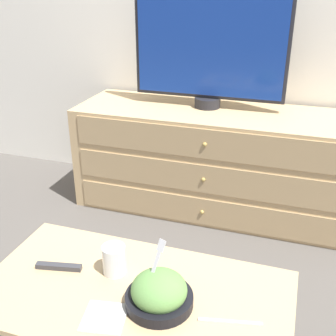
# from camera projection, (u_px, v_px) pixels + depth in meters

# --- Properties ---
(ground_plane) EXTENTS (12.00, 12.00, 0.00)m
(ground_plane) POSITION_uv_depth(u_px,v_px,m) (221.00, 185.00, 3.04)
(ground_plane) COLOR #56514C
(dresser) EXTENTS (1.70, 0.57, 0.64)m
(dresser) POSITION_uv_depth(u_px,v_px,m) (214.00, 160.00, 2.64)
(dresser) COLOR tan
(dresser) RESTS_ON ground_plane
(tv) EXTENTS (0.91, 0.16, 0.64)m
(tv) POSITION_uv_depth(u_px,v_px,m) (210.00, 51.00, 2.44)
(tv) COLOR #232328
(tv) RESTS_ON dresser
(coffee_table) EXTENTS (0.99, 0.53, 0.47)m
(coffee_table) POSITION_uv_depth(u_px,v_px,m) (134.00, 309.00, 1.36)
(coffee_table) COLOR tan
(coffee_table) RESTS_ON ground_plane
(takeout_bowl) EXTENTS (0.21, 0.21, 0.20)m
(takeout_bowl) POSITION_uv_depth(u_px,v_px,m) (159.00, 293.00, 1.26)
(takeout_bowl) COLOR black
(takeout_bowl) RESTS_ON coffee_table
(drink_cup) EXTENTS (0.08, 0.08, 0.10)m
(drink_cup) POSITION_uv_depth(u_px,v_px,m) (114.00, 261.00, 1.40)
(drink_cup) COLOR #9E6638
(drink_cup) RESTS_ON coffee_table
(napkin) EXTENTS (0.14, 0.14, 0.00)m
(napkin) POSITION_uv_depth(u_px,v_px,m) (105.00, 317.00, 1.23)
(napkin) COLOR silver
(napkin) RESTS_ON coffee_table
(knife) EXTENTS (0.18, 0.05, 0.01)m
(knife) POSITION_uv_depth(u_px,v_px,m) (230.00, 322.00, 1.21)
(knife) COLOR silver
(knife) RESTS_ON coffee_table
(remote_control) EXTENTS (0.16, 0.06, 0.02)m
(remote_control) POSITION_uv_depth(u_px,v_px,m) (59.00, 267.00, 1.43)
(remote_control) COLOR #38383D
(remote_control) RESTS_ON coffee_table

